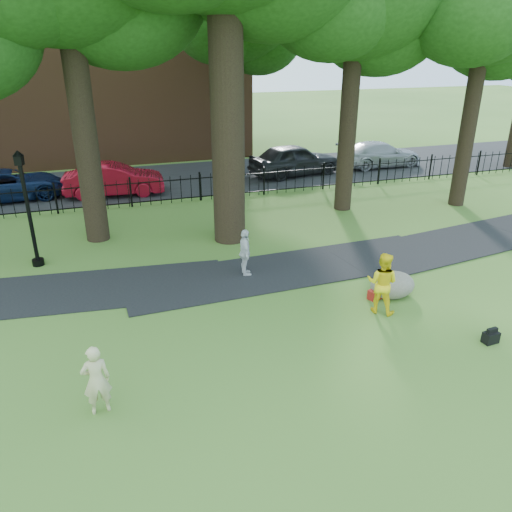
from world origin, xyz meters
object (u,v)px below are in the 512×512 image
object	(u,v)px
lamppost	(29,211)
man	(382,283)
woman	(96,380)
boulder	(393,283)
red_sedan	(114,180)

from	to	relation	value
lamppost	man	bearing A→B (deg)	-19.17
woman	lamppost	distance (m)	7.95
man	boulder	distance (m)	1.15
woman	boulder	bearing A→B (deg)	-168.60
red_sedan	boulder	bearing A→B (deg)	-146.62
man	lamppost	size ratio (longest dim) A/B	0.45
woman	red_sedan	world-z (taller)	red_sedan
boulder	lamppost	size ratio (longest dim) A/B	0.35
woman	red_sedan	distance (m)	15.11
lamppost	woman	bearing A→B (deg)	-63.02
boulder	man	bearing A→B (deg)	-139.38
man	red_sedan	bearing A→B (deg)	-21.62
man	boulder	world-z (taller)	man
lamppost	red_sedan	world-z (taller)	lamppost
boulder	lamppost	bearing A→B (deg)	151.17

